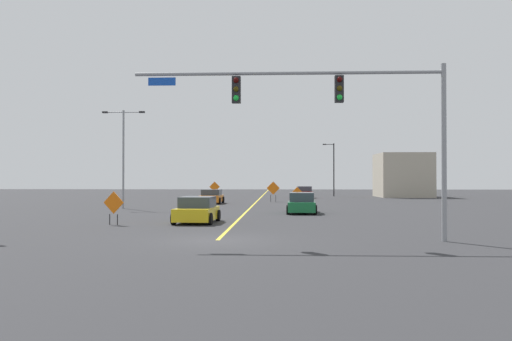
# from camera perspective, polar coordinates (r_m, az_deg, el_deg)

# --- Properties ---
(ground) EXTENTS (192.02, 192.02, 0.00)m
(ground) POSITION_cam_1_polar(r_m,az_deg,el_deg) (21.38, -4.12, -7.42)
(ground) COLOR #2D2D30
(road_centre_stripe) EXTENTS (0.16, 106.68, 0.01)m
(road_centre_stripe) POSITION_cam_1_polar(r_m,az_deg,el_deg) (74.51, 0.69, -2.71)
(road_centre_stripe) COLOR yellow
(road_centre_stripe) RESTS_ON ground
(traffic_signal_assembly) EXTENTS (12.25, 0.44, 6.92)m
(traffic_signal_assembly) POSITION_cam_1_polar(r_m,az_deg,el_deg) (21.39, 8.76, 6.84)
(traffic_signal_assembly) COLOR gray
(traffic_signal_assembly) RESTS_ON ground
(street_lamp_mid_left) EXTENTS (1.57, 0.24, 7.18)m
(street_lamp_mid_left) POSITION_cam_1_polar(r_m,az_deg,el_deg) (73.14, 8.19, 0.38)
(street_lamp_mid_left) COLOR black
(street_lamp_mid_left) RESTS_ON ground
(street_lamp_far_left) EXTENTS (3.46, 0.24, 7.95)m
(street_lamp_far_left) POSITION_cam_1_polar(r_m,az_deg,el_deg) (44.59, -13.93, 2.11)
(street_lamp_far_left) COLOR gray
(street_lamp_far_left) RESTS_ON ground
(construction_sign_left_lane) EXTENTS (1.11, 0.22, 1.72)m
(construction_sign_left_lane) POSITION_cam_1_polar(r_m,az_deg,el_deg) (45.65, 4.40, -2.56)
(construction_sign_left_lane) COLOR orange
(construction_sign_left_lane) RESTS_ON ground
(construction_sign_right_shoulder) EXTENTS (1.37, 0.24, 2.11)m
(construction_sign_right_shoulder) POSITION_cam_1_polar(r_m,az_deg,el_deg) (55.82, 1.84, -1.97)
(construction_sign_right_shoulder) COLOR orange
(construction_sign_right_shoulder) RESTS_ON ground
(construction_sign_right_lane) EXTENTS (1.15, 0.30, 1.76)m
(construction_sign_right_lane) POSITION_cam_1_polar(r_m,az_deg,el_deg) (29.16, -14.92, -3.48)
(construction_sign_right_lane) COLOR orange
(construction_sign_right_lane) RESTS_ON ground
(construction_sign_median_far) EXTENTS (1.33, 0.10, 2.03)m
(construction_sign_median_far) POSITION_cam_1_polar(r_m,az_deg,el_deg) (68.15, -4.43, -1.81)
(construction_sign_median_far) COLOR orange
(construction_sign_median_far) RESTS_ON ground
(car_green_approaching) EXTENTS (2.21, 4.67, 1.45)m
(car_green_approaching) POSITION_cam_1_polar(r_m,az_deg,el_deg) (37.76, 4.89, -3.52)
(car_green_approaching) COLOR #196B38
(car_green_approaching) RESTS_ON ground
(car_yellow_distant) EXTENTS (2.29, 3.94, 1.43)m
(car_yellow_distant) POSITION_cam_1_polar(r_m,az_deg,el_deg) (29.77, -6.30, -4.24)
(car_yellow_distant) COLOR gold
(car_yellow_distant) RESTS_ON ground
(car_red_mid) EXTENTS (2.30, 3.92, 1.44)m
(car_red_mid) POSITION_cam_1_polar(r_m,az_deg,el_deg) (67.08, 5.14, -2.36)
(car_red_mid) COLOR red
(car_red_mid) RESTS_ON ground
(car_orange_far) EXTENTS (2.20, 4.03, 1.37)m
(car_orange_far) POSITION_cam_1_polar(r_m,az_deg,el_deg) (51.87, -4.77, -2.81)
(car_orange_far) COLOR orange
(car_orange_far) RESTS_ON ground
(roadside_building_east) EXTENTS (6.51, 7.74, 5.68)m
(roadside_building_east) POSITION_cam_1_polar(r_m,az_deg,el_deg) (72.65, 15.34, -0.49)
(roadside_building_east) COLOR #B2A893
(roadside_building_east) RESTS_ON ground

